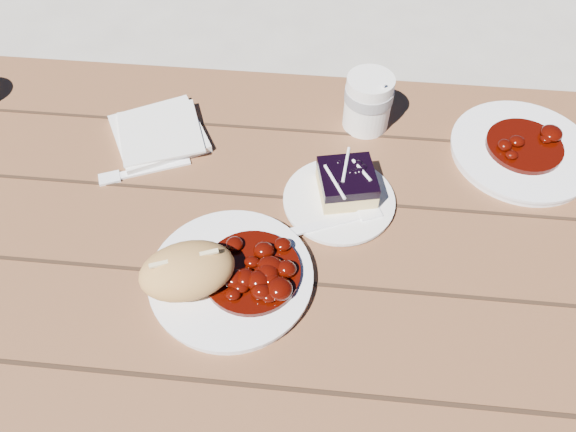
# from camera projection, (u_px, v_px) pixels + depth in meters

# --- Properties ---
(ground) EXTENTS (60.00, 60.00, 0.00)m
(ground) POSITION_uv_depth(u_px,v_px,m) (241.00, 401.00, 1.47)
(ground) COLOR #ABA69B
(ground) RESTS_ON ground
(picnic_table) EXTENTS (2.00, 1.55, 0.75)m
(picnic_table) POSITION_uv_depth(u_px,v_px,m) (219.00, 285.00, 1.01)
(picnic_table) COLOR brown
(picnic_table) RESTS_ON ground
(main_plate) EXTENTS (0.23, 0.23, 0.02)m
(main_plate) POSITION_uv_depth(u_px,v_px,m) (231.00, 278.00, 0.82)
(main_plate) COLOR white
(main_plate) RESTS_ON picnic_table
(goulash_stew) EXTENTS (0.14, 0.14, 0.04)m
(goulash_stew) POSITION_uv_depth(u_px,v_px,m) (251.00, 266.00, 0.80)
(goulash_stew) COLOR #390702
(goulash_stew) RESTS_ON main_plate
(bread_roll) EXTENTS (0.16, 0.13, 0.07)m
(bread_roll) POSITION_uv_depth(u_px,v_px,m) (187.00, 271.00, 0.77)
(bread_roll) COLOR #BD8A49
(bread_roll) RESTS_ON main_plate
(dessert_plate) EXTENTS (0.18, 0.18, 0.01)m
(dessert_plate) POSITION_uv_depth(u_px,v_px,m) (339.00, 201.00, 0.91)
(dessert_plate) COLOR white
(dessert_plate) RESTS_ON picnic_table
(blueberry_cake) EXTENTS (0.10, 0.10, 0.05)m
(blueberry_cake) POSITION_uv_depth(u_px,v_px,m) (347.00, 183.00, 0.90)
(blueberry_cake) COLOR #E5C97D
(blueberry_cake) RESTS_ON dessert_plate
(fork_dessert) EXTENTS (0.16, 0.08, 0.00)m
(fork_dessert) POSITION_uv_depth(u_px,v_px,m) (325.00, 224.00, 0.87)
(fork_dessert) COLOR white
(fork_dessert) RESTS_ON dessert_plate
(coffee_cup) EXTENTS (0.08, 0.08, 0.10)m
(coffee_cup) POSITION_uv_depth(u_px,v_px,m) (368.00, 102.00, 0.99)
(coffee_cup) COLOR white
(coffee_cup) RESTS_ON picnic_table
(napkin_stack) EXTENTS (0.20, 0.20, 0.01)m
(napkin_stack) POSITION_uv_depth(u_px,v_px,m) (159.00, 134.00, 1.00)
(napkin_stack) COLOR white
(napkin_stack) RESTS_ON picnic_table
(fork_table) EXTENTS (0.16, 0.09, 0.00)m
(fork_table) POSITION_uv_depth(u_px,v_px,m) (154.00, 168.00, 0.96)
(fork_table) COLOR white
(fork_table) RESTS_ON picnic_table
(second_plate) EXTENTS (0.24, 0.24, 0.02)m
(second_plate) POSITION_uv_depth(u_px,v_px,m) (522.00, 151.00, 0.98)
(second_plate) COLOR white
(second_plate) RESTS_ON picnic_table
(second_stew) EXTENTS (0.13, 0.13, 0.04)m
(second_stew) POSITION_uv_depth(u_px,v_px,m) (527.00, 139.00, 0.95)
(second_stew) COLOR #390702
(second_stew) RESTS_ON second_plate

